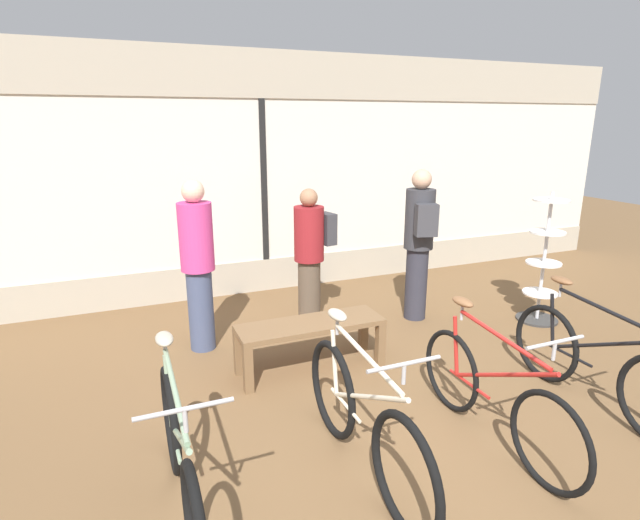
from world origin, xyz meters
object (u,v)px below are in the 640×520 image
at_px(accessory_rack, 543,269).
at_px(bicycle_right, 493,395).
at_px(bicycle_far_right, 596,364).
at_px(customer_by_window, 419,240).
at_px(customer_mid_floor, 311,253).
at_px(customer_near_rack, 198,263).
at_px(display_bench, 310,331).
at_px(bicycle_left, 363,421).
at_px(bicycle_far_left, 181,462).

bearing_deg(accessory_rack, bicycle_right, -142.37).
bearing_deg(bicycle_far_right, bicycle_right, -177.99).
xyz_separation_m(customer_by_window, customer_mid_floor, (-1.23, 0.33, -0.11)).
bearing_deg(customer_by_window, bicycle_right, -109.87).
relative_size(customer_near_rack, customer_by_window, 0.99).
relative_size(bicycle_far_right, display_bench, 1.28).
distance_m(accessory_rack, customer_near_rack, 3.94).
distance_m(customer_near_rack, customer_by_window, 2.53).
xyz_separation_m(bicycle_left, accessory_rack, (3.19, 1.60, 0.24)).
relative_size(display_bench, customer_near_rack, 0.79).
bearing_deg(accessory_rack, bicycle_left, -153.31).
xyz_separation_m(display_bench, customer_near_rack, (-0.88, 0.88, 0.54)).
distance_m(bicycle_far_left, customer_mid_floor, 3.14).
relative_size(bicycle_right, accessory_rack, 1.09).
relative_size(bicycle_right, bicycle_far_right, 0.95).
distance_m(bicycle_far_left, bicycle_left, 1.17).
distance_m(bicycle_left, customer_mid_floor, 2.68).
height_order(bicycle_right, bicycle_far_right, bicycle_far_right).
height_order(bicycle_far_left, bicycle_left, bicycle_left).
bearing_deg(bicycle_far_left, bicycle_far_right, -0.89).
height_order(bicycle_left, accessory_rack, accessory_rack).
height_order(bicycle_far_left, customer_by_window, customer_by_window).
relative_size(bicycle_far_left, customer_near_rack, 1.02).
height_order(accessory_rack, customer_near_rack, customer_near_rack).
xyz_separation_m(accessory_rack, customer_mid_floor, (-2.55, 0.96, 0.22)).
relative_size(display_bench, customer_by_window, 0.78).
relative_size(bicycle_far_left, bicycle_left, 1.02).
distance_m(bicycle_right, customer_by_window, 2.49).
xyz_separation_m(display_bench, customer_mid_floor, (0.42, 1.06, 0.46)).
relative_size(accessory_rack, customer_mid_floor, 0.97).
bearing_deg(bicycle_far_right, customer_mid_floor, 120.40).
xyz_separation_m(bicycle_far_left, customer_by_window, (3.04, 2.19, 0.57)).
xyz_separation_m(bicycle_far_left, display_bench, (1.39, 1.46, 0.00)).
distance_m(bicycle_left, customer_by_window, 2.97).
bearing_deg(accessory_rack, bicycle_far_left, -160.28).
xyz_separation_m(bicycle_far_left, customer_mid_floor, (1.81, 2.52, 0.46)).
bearing_deg(customer_mid_floor, bicycle_far_right, -59.60).
xyz_separation_m(customer_near_rack, customer_mid_floor, (1.30, 0.18, -0.08)).
distance_m(customer_by_window, customer_mid_floor, 1.28).
bearing_deg(customer_near_rack, bicycle_far_right, -40.41).
height_order(bicycle_far_left, accessory_rack, accessory_rack).
height_order(accessory_rack, customer_mid_floor, customer_mid_floor).
height_order(bicycle_right, customer_mid_floor, customer_mid_floor).
distance_m(accessory_rack, customer_mid_floor, 2.74).
bearing_deg(customer_near_rack, customer_by_window, -3.38).
distance_m(display_bench, customer_near_rack, 1.35).
bearing_deg(accessory_rack, bicycle_far_right, -122.90).
xyz_separation_m(bicycle_far_right, accessory_rack, (1.05, 1.62, 0.25)).
height_order(bicycle_far_right, customer_mid_floor, customer_mid_floor).
relative_size(bicycle_far_left, display_bench, 1.29).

